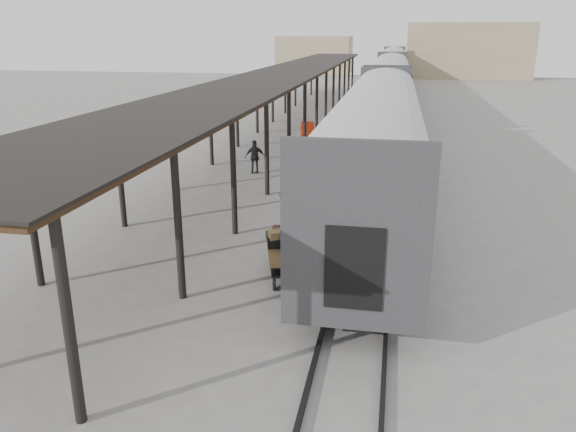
% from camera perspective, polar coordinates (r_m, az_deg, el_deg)
% --- Properties ---
extents(ground, '(160.00, 160.00, 0.00)m').
position_cam_1_polar(ground, '(16.42, -3.71, -5.59)').
color(ground, slate).
rests_on(ground, ground).
extents(train, '(3.45, 76.01, 4.01)m').
position_cam_1_polar(train, '(48.50, 10.25, 13.25)').
color(train, silver).
rests_on(train, ground).
extents(canopy, '(4.90, 64.30, 4.15)m').
position_cam_1_polar(canopy, '(39.30, 0.14, 14.36)').
color(canopy, '#422B19').
rests_on(canopy, ground).
extents(rails, '(1.54, 150.00, 0.12)m').
position_cam_1_polar(rails, '(48.98, 10.09, 10.20)').
color(rails, black).
rests_on(rails, ground).
extents(building_far, '(18.00, 10.00, 8.00)m').
position_cam_1_polar(building_far, '(93.13, 17.72, 15.74)').
color(building_far, tan).
rests_on(building_far, ground).
extents(building_left, '(12.00, 8.00, 6.00)m').
position_cam_1_polar(building_left, '(97.59, 2.72, 16.02)').
color(building_left, tan).
rests_on(building_left, ground).
extents(baggage_cart, '(1.84, 2.64, 0.86)m').
position_cam_1_polar(baggage_cart, '(15.89, 0.20, -3.85)').
color(baggage_cart, brown).
rests_on(baggage_cart, ground).
extents(suitcase_stack, '(1.34, 1.23, 0.46)m').
position_cam_1_polar(suitcase_stack, '(16.05, -0.50, -2.16)').
color(suitcase_stack, '#343437').
rests_on(suitcase_stack, baggage_cart).
extents(luggage_tug, '(1.16, 1.57, 1.25)m').
position_cam_1_polar(luggage_tug, '(35.47, 2.02, 8.36)').
color(luggage_tug, maroon).
rests_on(luggage_tug, ground).
extents(porter, '(0.49, 0.70, 1.86)m').
position_cam_1_polar(porter, '(14.88, -0.04, -0.72)').
color(porter, navy).
rests_on(porter, baggage_cart).
extents(pedestrian, '(1.04, 0.72, 1.64)m').
position_cam_1_polar(pedestrian, '(27.56, -3.38, 6.01)').
color(pedestrian, black).
rests_on(pedestrian, ground).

